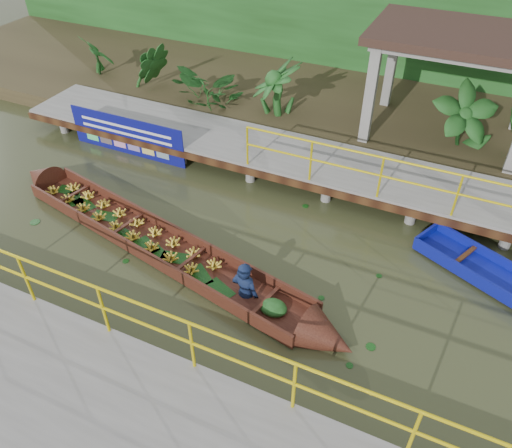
% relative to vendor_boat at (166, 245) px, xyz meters
% --- Properties ---
extents(ground, '(80.00, 80.00, 0.00)m').
position_rel_vendor_boat_xyz_m(ground, '(1.42, 0.50, -0.21)').
color(ground, '#2E3018').
rests_on(ground, ground).
extents(land_strip, '(30.00, 8.00, 0.45)m').
position_rel_vendor_boat_xyz_m(land_strip, '(1.42, 8.00, 0.01)').
color(land_strip, '#352C1A').
rests_on(land_strip, ground).
extents(far_dock, '(16.00, 2.06, 1.66)m').
position_rel_vendor_boat_xyz_m(far_dock, '(1.44, 3.92, 0.27)').
color(far_dock, slate).
rests_on(far_dock, ground).
extents(pavilion, '(4.40, 3.00, 3.00)m').
position_rel_vendor_boat_xyz_m(pavilion, '(4.42, 6.80, 2.61)').
color(pavilion, slate).
rests_on(pavilion, ground).
extents(foliage_backdrop, '(30.00, 0.80, 4.00)m').
position_rel_vendor_boat_xyz_m(foliage_backdrop, '(1.42, 10.50, 1.79)').
color(foliage_backdrop, '#163B13').
rests_on(foliage_backdrop, ground).
extents(vendor_boat, '(9.25, 2.81, 1.96)m').
position_rel_vendor_boat_xyz_m(vendor_boat, '(0.00, 0.00, 0.00)').
color(vendor_boat, '#35140E').
rests_on(vendor_boat, ground).
extents(blue_banner, '(3.51, 0.04, 1.10)m').
position_rel_vendor_boat_xyz_m(blue_banner, '(-3.11, 2.98, 0.35)').
color(blue_banner, navy).
rests_on(blue_banner, ground).
extents(tropical_plants, '(14.08, 1.08, 1.35)m').
position_rel_vendor_boat_xyz_m(tropical_plants, '(-0.33, 5.80, 0.92)').
color(tropical_plants, '#163B13').
rests_on(tropical_plants, ground).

